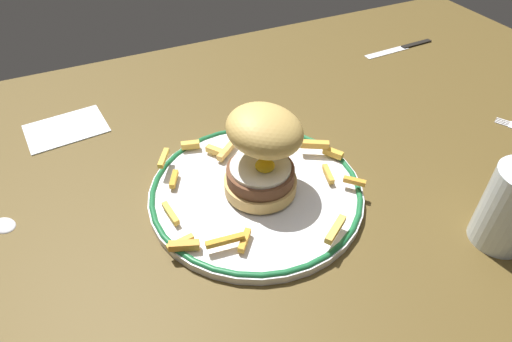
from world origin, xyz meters
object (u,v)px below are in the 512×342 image
Objects in this scene: burger at (263,150)px; knife at (404,47)px; dinner_plate at (256,191)px; water_glass at (509,213)px; napkin at (66,128)px.

burger is 56.65cm from knife.
dinner_plate is 1.65× the size of knife.
burger is 31.00cm from water_glass.
burger is at bearing -49.92° from napkin.
water_glass is (24.46, -19.95, 3.85)cm from dinner_plate.
dinner_plate is at bearing -150.25° from knife.
water_glass is 67.18cm from napkin.
water_glass is at bearing -117.57° from knife.
knife is (48.58, 28.18, -7.45)cm from burger.
knife is 1.42× the size of napkin.
burger is 1.27× the size of water_glass.
water_glass reaches higher than dinner_plate.
burger is at bearing 139.14° from water_glass.
knife reaches higher than napkin.
water_glass is at bearing -39.20° from dinner_plate.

